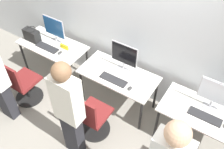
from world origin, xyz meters
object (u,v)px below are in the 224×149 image
object	(u,v)px
mouse_left	(60,53)
office_chair_center	(92,118)
keyboard_center	(113,80)
monitor_center	(124,56)
monitor_left	(54,29)
office_chair_left	(22,85)
person_center	(69,110)
keyboard_left	(47,47)
handbag	(32,35)
mouse_center	(130,88)
monitor_right	(215,94)
keyboard_right	(205,117)

from	to	relation	value
mouse_left	office_chair_center	bearing A→B (deg)	-28.75
keyboard_center	monitor_center	bearing A→B (deg)	90.00
monitor_left	monitor_center	world-z (taller)	same
keyboard_center	office_chair_center	bearing A→B (deg)	-91.98
office_chair_left	person_center	distance (m)	1.47
monitor_left	keyboard_center	world-z (taller)	monitor_left
keyboard_left	monitor_left	bearing A→B (deg)	90.00
monitor_left	handbag	world-z (taller)	monitor_left
monitor_left	office_chair_left	world-z (taller)	monitor_left
office_chair_left	keyboard_left	bearing A→B (deg)	89.60
keyboard_left	mouse_center	xyz separation A→B (m)	(1.69, -0.05, 0.01)
monitor_center	office_chair_center	bearing A→B (deg)	-91.29
office_chair_left	office_chair_center	distance (m)	1.37
handbag	mouse_left	bearing A→B (deg)	-1.61
monitor_center	mouse_left	bearing A→B (deg)	-166.53
keyboard_center	office_chair_left	bearing A→B (deg)	-154.93
office_chair_center	handbag	xyz separation A→B (m)	(-1.73, 0.61, 0.45)
mouse_left	keyboard_center	bearing A→B (deg)	-1.83
office_chair_center	keyboard_center	bearing A→B (deg)	88.02
office_chair_center	person_center	bearing A→B (deg)	-97.40
monitor_left	monitor_right	distance (m)	2.77
monitor_left	keyboard_center	distance (m)	1.43
keyboard_center	keyboard_left	bearing A→B (deg)	178.81
monitor_left	mouse_center	xyz separation A→B (m)	(1.69, -0.29, -0.24)
keyboard_center	person_center	world-z (taller)	person_center
keyboard_left	office_chair_center	size ratio (longest dim) A/B	0.49
monitor_right	mouse_center	bearing A→B (deg)	-163.69
monitor_center	keyboard_center	world-z (taller)	monitor_center
monitor_center	keyboard_center	distance (m)	0.39
office_chair_left	mouse_center	size ratio (longest dim) A/B	10.03
monitor_center	mouse_center	distance (m)	0.50
keyboard_left	handbag	world-z (taller)	handbag
mouse_center	person_center	xyz separation A→B (m)	(-0.37, -0.90, 0.22)
handbag	monitor_center	bearing A→B (deg)	7.97
mouse_left	monitor_center	distance (m)	1.16
keyboard_right	office_chair_left	bearing A→B (deg)	-165.18
monitor_left	office_chair_center	world-z (taller)	monitor_left
mouse_left	handbag	size ratio (longest dim) A/B	0.30
keyboard_center	person_center	size ratio (longest dim) A/B	0.26
keyboard_left	monitor_right	bearing A→B (deg)	5.43
keyboard_right	mouse_center	bearing A→B (deg)	-174.25
monitor_center	monitor_right	distance (m)	1.38
office_chair_center	handbag	bearing A→B (deg)	160.57
mouse_center	keyboard_right	xyz separation A→B (m)	(1.08, 0.11, -0.01)
keyboard_left	monitor_right	distance (m)	2.79
mouse_center	monitor_center	bearing A→B (deg)	133.12
keyboard_center	monitor_right	distance (m)	1.44
handbag	person_center	bearing A→B (deg)	-30.13
monitor_left	monitor_right	world-z (taller)	same
monitor_right	keyboard_right	distance (m)	0.32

